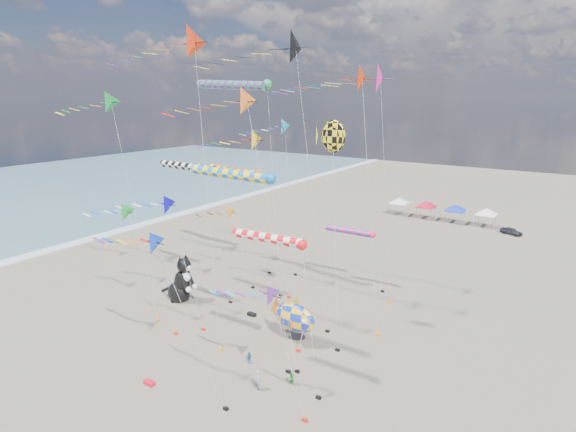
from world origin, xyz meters
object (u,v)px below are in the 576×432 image
(person_adult, at_px, (258,381))
(parked_car, at_px, (511,231))
(cat_inflatable, at_px, (180,278))
(fish_inflatable, at_px, (295,317))
(child_blue, at_px, (249,358))
(child_green, at_px, (292,379))

(person_adult, height_order, parked_car, person_adult)
(cat_inflatable, relative_size, fish_inflatable, 0.97)
(parked_car, bearing_deg, child_blue, -173.37)
(child_blue, distance_m, parked_car, 52.44)
(parked_car, bearing_deg, child_green, -168.43)
(child_green, height_order, parked_car, child_green)
(person_adult, height_order, child_blue, person_adult)
(cat_inflatable, xyz_separation_m, person_adult, (15.96, -7.47, -1.81))
(person_adult, relative_size, parked_car, 0.49)
(child_blue, bearing_deg, cat_inflatable, 100.11)
(child_green, distance_m, parked_car, 52.08)
(child_green, relative_size, parked_car, 0.35)
(person_adult, distance_m, child_blue, 3.66)
(fish_inflatable, distance_m, child_green, 6.37)
(cat_inflatable, relative_size, person_adult, 3.23)
(parked_car, bearing_deg, person_adult, -169.97)
(cat_inflatable, distance_m, parked_car, 52.55)
(cat_inflatable, distance_m, child_blue, 14.31)
(child_green, bearing_deg, fish_inflatable, 119.67)
(cat_inflatable, distance_m, person_adult, 17.71)
(person_adult, height_order, child_green, person_adult)
(child_blue, bearing_deg, person_adult, -100.61)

